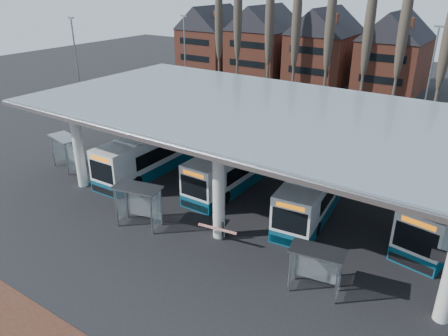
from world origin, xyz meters
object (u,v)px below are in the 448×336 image
Objects in this scene: shelter_0 at (67,145)px; shelter_1 at (139,197)px; bus_0 at (158,149)px; shelter_2 at (317,260)px; bus_1 at (241,163)px; bus_2 at (318,186)px.

shelter_0 is 11.18m from shelter_1.
shelter_2 is at bearing -24.25° from bus_0.
shelter_0 is (-12.45, -5.63, 0.47)m from bus_1.
bus_1 is 13.67m from shelter_0.
bus_1 reaches higher than shelter_1.
bus_1 reaches higher than bus_2.
bus_2 reaches higher than shelter_2.
shelter_2 is at bearing -41.17° from bus_1.
shelter_1 is at bearing -140.13° from bus_2.
shelter_2 is at bearing -73.95° from bus_2.
bus_0 reaches higher than bus_2.
bus_1 is at bearing 66.30° from shelter_1.
bus_0 is 17.62m from shelter_2.
shelter_1 is (4.99, -7.18, 0.40)m from bus_0.
bus_1 is 3.60× the size of shelter_0.
shelter_1 reaches higher than shelter_2.
bus_0 is 12.95m from bus_2.
bus_1 is at bearing 11.69° from bus_0.
bus_0 is 1.04× the size of bus_2.
shelter_2 is at bearing -11.14° from shelter_1.
bus_1 reaches higher than shelter_2.
bus_2 is 8.66m from shelter_2.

